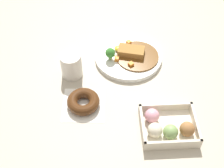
% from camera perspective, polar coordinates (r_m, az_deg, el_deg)
% --- Properties ---
extents(ground_plane, '(1.60, 1.60, 0.00)m').
position_cam_1_polar(ground_plane, '(1.10, 2.87, -0.53)').
color(ground_plane, '#B2A893').
extents(curry_plate, '(0.26, 0.26, 0.07)m').
position_cam_1_polar(curry_plate, '(1.19, 3.09, 5.27)').
color(curry_plate, white).
rests_on(curry_plate, ground_plane).
extents(donut_box, '(0.18, 0.15, 0.06)m').
position_cam_1_polar(donut_box, '(0.99, 10.19, -7.78)').
color(donut_box, beige).
rests_on(donut_box, ground_plane).
extents(chocolate_ring_donut, '(0.15, 0.15, 0.04)m').
position_cam_1_polar(chocolate_ring_donut, '(1.04, -5.31, -3.30)').
color(chocolate_ring_donut, white).
rests_on(chocolate_ring_donut, ground_plane).
extents(coffee_mug, '(0.08, 0.08, 0.09)m').
position_cam_1_polar(coffee_mug, '(1.11, -7.52, 3.48)').
color(coffee_mug, silver).
rests_on(coffee_mug, ground_plane).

